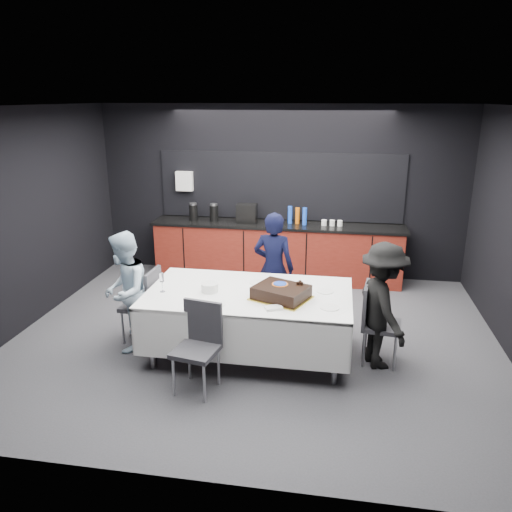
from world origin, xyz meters
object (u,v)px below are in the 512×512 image
(plate_stack, at_px, (210,287))
(person_center, at_px, (274,268))
(cake_assembly, at_px, (281,292))
(chair_right, at_px, (375,318))
(chair_left, at_px, (146,300))
(party_table, at_px, (249,303))
(person_right, at_px, (382,306))
(person_left, at_px, (125,292))
(chair_near, at_px, (199,340))
(champagne_flute, at_px, (162,279))

(plate_stack, xyz_separation_m, person_center, (0.60, 1.01, -0.08))
(cake_assembly, distance_m, chair_right, 1.10)
(cake_assembly, relative_size, chair_left, 0.79)
(plate_stack, bearing_deg, chair_right, 3.86)
(party_table, height_order, person_right, person_right)
(cake_assembly, bearing_deg, person_left, 178.18)
(chair_right, height_order, person_right, person_right)
(party_table, bearing_deg, chair_near, -115.78)
(plate_stack, bearing_deg, person_left, -178.91)
(plate_stack, relative_size, person_right, 0.14)
(person_center, bearing_deg, cake_assembly, 110.83)
(cake_assembly, bearing_deg, party_table, 160.12)
(plate_stack, distance_m, person_right, 1.93)
(chair_left, bearing_deg, champagne_flute, -41.66)
(plate_stack, relative_size, chair_left, 0.21)
(person_left, bearing_deg, person_center, 112.07)
(chair_right, relative_size, person_right, 0.65)
(chair_near, relative_size, person_center, 0.62)
(champagne_flute, distance_m, chair_right, 2.44)
(person_center, bearing_deg, chair_left, 38.19)
(chair_right, xyz_separation_m, chair_near, (-1.80, -0.84, 0.00))
(chair_left, bearing_deg, person_right, -2.99)
(cake_assembly, distance_m, champagne_flute, 1.36)
(plate_stack, height_order, person_right, person_right)
(cake_assembly, distance_m, plate_stack, 0.83)
(party_table, bearing_deg, cake_assembly, -19.88)
(chair_near, xyz_separation_m, person_left, (-1.08, 0.70, 0.18))
(person_right, bearing_deg, person_left, 71.24)
(champagne_flute, distance_m, person_left, 0.54)
(plate_stack, bearing_deg, champagne_flute, -169.50)
(champagne_flute, relative_size, person_right, 0.16)
(champagne_flute, distance_m, chair_near, 0.95)
(chair_right, xyz_separation_m, person_center, (-1.26, 0.88, 0.22))
(chair_left, xyz_separation_m, chair_near, (0.92, -0.92, 0.00))
(champagne_flute, distance_m, chair_left, 0.60)
(cake_assembly, xyz_separation_m, person_right, (1.10, 0.13, -0.14))
(person_left, distance_m, person_right, 2.95)
(plate_stack, xyz_separation_m, chair_left, (-0.86, 0.20, -0.30))
(chair_right, bearing_deg, chair_left, 178.50)
(chair_right, distance_m, chair_near, 1.99)
(chair_near, bearing_deg, champagne_flute, 133.69)
(chair_near, bearing_deg, person_right, 22.45)
(person_left, bearing_deg, plate_stack, 80.75)
(party_table, distance_m, person_left, 1.46)
(champagne_flute, bearing_deg, plate_stack, 10.50)
(cake_assembly, xyz_separation_m, chair_near, (-0.76, -0.64, -0.32))
(chair_left, bearing_deg, chair_near, -44.73)
(cake_assembly, xyz_separation_m, champagne_flute, (-1.36, -0.02, 0.09))
(party_table, relative_size, champagne_flute, 10.36)
(person_center, bearing_deg, party_table, 89.53)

